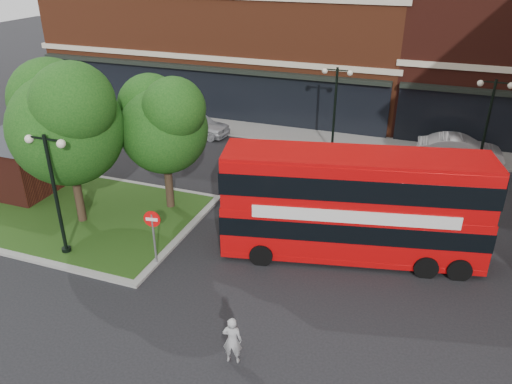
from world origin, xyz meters
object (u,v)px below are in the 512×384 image
at_px(bus, 353,199).
at_px(woman, 232,340).
at_px(car_silver, 197,124).
at_px(car_white, 460,149).

relative_size(bus, woman, 6.38).
bearing_deg(woman, car_silver, -71.62).
bearing_deg(car_white, bus, 154.78).
xyz_separation_m(bus, car_white, (4.03, 11.52, -1.70)).
bearing_deg(car_silver, woman, -146.59).
height_order(bus, car_white, bus).
bearing_deg(woman, bus, -118.27).
xyz_separation_m(bus, car_silver, (-11.79, 10.50, -1.71)).
bearing_deg(car_white, woman, 155.46).
distance_m(car_silver, car_white, 15.85).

